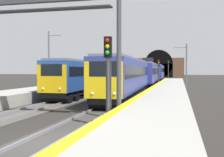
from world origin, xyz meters
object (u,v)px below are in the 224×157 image
Objects in this scene: railway_signal_far at (168,68)px; catenary_mast_far at (49,61)px; train_adjacent_platform at (110,74)px; catenary_mast_near at (186,65)px; train_main_approaching at (148,73)px; overhead_signal_gantry at (47,26)px; railway_signal_near at (108,73)px; railway_signal_mid at (159,70)px.

railway_signal_far is 0.74× the size of catenary_mast_far.
train_adjacent_platform is 12.31m from catenary_mast_near.
catenary_mast_near is (-1.75, -6.33, 1.32)m from train_main_approaching.
overhead_signal_gantry reaches higher than train_main_approaching.
railway_signal_near is 0.57× the size of catenary_mast_far.
catenary_mast_far is (-13.96, 11.54, 1.78)m from train_main_approaching.
railway_signal_mid is 0.58× the size of catenary_mast_far.
catenary_mast_near is at bearing 5.90° from railway_signal_far.
railway_signal_near is 76.48m from railway_signal_far.
railway_signal_near is at bearing 172.35° from catenary_mast_near.
railway_signal_near is (-35.01, -1.86, 0.48)m from train_main_approaching.
train_main_approaching is 6.51× the size of overhead_signal_gantry.
railway_signal_mid is 32.77m from overhead_signal_gantry.
train_main_approaching is at bearing -176.95° from railway_signal_near.
train_main_approaching reaches higher than train_adjacent_platform.
railway_signal_mid is 0.50× the size of overhead_signal_gantry.
railway_signal_near is 0.78× the size of railway_signal_far.
railway_signal_near is 34.73m from railway_signal_mid.
catenary_mast_near is (30.86, -8.93, -1.99)m from overhead_signal_gantry.
railway_signal_far is 0.64× the size of overhead_signal_gantry.
catenary_mast_near reaches higher than railway_signal_near.
train_main_approaching is 8.49× the size of catenary_mast_near.
catenary_mast_near reaches higher than train_adjacent_platform.
overhead_signal_gantry is (-32.62, 2.60, 3.31)m from train_main_approaching.
catenary_mast_near is at bearing 172.35° from railway_signal_near.
catenary_mast_far reaches higher than overhead_signal_gantry.
train_main_approaching reaches higher than railway_signal_mid.
railway_signal_near is at bearing -118.18° from overhead_signal_gantry.
railway_signal_far is at bearing -3.45° from overhead_signal_gantry.
overhead_signal_gantry is at bearing -6.05° from train_main_approaching.
railway_signal_mid is 41.75m from railway_signal_far.
railway_signal_near is (-29.16, -7.06, 0.54)m from train_adjacent_platform.
train_main_approaching is 41.53m from railway_signal_far.
railway_signal_far is 57.03m from catenary_mast_far.
railway_signal_far is 74.25m from overhead_signal_gantry.
train_adjacent_platform is at bearing -38.01° from catenary_mast_far.
railway_signal_mid is (-0.28, -1.86, 0.49)m from train_main_approaching.
railway_signal_near is at bearing 0.00° from railway_signal_mid.
train_main_approaching is at bearing -2.57° from railway_signal_far.
catenary_mast_far reaches higher than train_main_approaching.
catenary_mast_near is 21.65m from catenary_mast_far.
railway_signal_near reaches higher than train_adjacent_platform.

